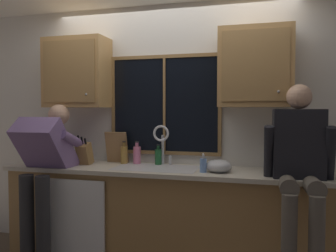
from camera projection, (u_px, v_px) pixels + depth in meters
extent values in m
cube|color=silver|center=(173.00, 129.00, 3.68)|extent=(5.43, 0.12, 2.55)
cube|color=black|center=(165.00, 105.00, 3.62)|extent=(1.10, 0.02, 0.95)
cube|color=olive|center=(164.00, 57.00, 3.59)|extent=(1.17, 0.02, 0.04)
cube|color=olive|center=(164.00, 153.00, 3.63)|extent=(1.17, 0.02, 0.04)
cube|color=olive|center=(113.00, 105.00, 3.76)|extent=(0.03, 0.02, 0.95)
cube|color=olive|center=(220.00, 105.00, 3.46)|extent=(0.03, 0.02, 0.95)
cube|color=olive|center=(164.00, 105.00, 3.61)|extent=(0.02, 0.02, 0.95)
cube|color=#A07744|center=(163.00, 218.00, 3.38)|extent=(3.03, 0.58, 0.88)
cube|color=beige|center=(163.00, 170.00, 3.34)|extent=(3.09, 0.62, 0.04)
cube|color=white|center=(75.00, 219.00, 3.28)|extent=(0.60, 0.02, 0.74)
cube|color=#B2844C|center=(77.00, 73.00, 3.69)|extent=(0.66, 0.33, 0.72)
cube|color=#9D7443|center=(69.00, 71.00, 3.53)|extent=(0.58, 0.01, 0.62)
sphere|color=#B2B2B7|center=(86.00, 94.00, 3.48)|extent=(0.02, 0.02, 0.02)
cube|color=#B2844C|center=(256.00, 68.00, 3.21)|extent=(0.66, 0.33, 0.72)
cube|color=#9D7443|center=(255.00, 65.00, 3.05)|extent=(0.58, 0.01, 0.62)
sphere|color=#B2B2B7|center=(279.00, 92.00, 3.00)|extent=(0.02, 0.02, 0.02)
cube|color=#B7B7BC|center=(156.00, 169.00, 3.37)|extent=(0.80, 0.46, 0.02)
cube|color=#9C9CA0|center=(137.00, 178.00, 3.43)|extent=(0.36, 0.42, 0.20)
cube|color=#9C9CA0|center=(177.00, 180.00, 3.32)|extent=(0.36, 0.42, 0.20)
cube|color=#B7B7BC|center=(156.00, 179.00, 3.37)|extent=(0.04, 0.42, 0.20)
cylinder|color=silver|center=(163.00, 150.00, 3.57)|extent=(0.03, 0.03, 0.30)
torus|color=silver|center=(161.00, 133.00, 3.51)|extent=(0.16, 0.02, 0.16)
cylinder|color=silver|center=(170.00, 160.00, 3.56)|extent=(0.03, 0.03, 0.09)
cylinder|color=#262628|center=(27.00, 222.00, 3.24)|extent=(0.13, 0.13, 0.88)
cylinder|color=#262628|center=(43.00, 224.00, 3.19)|extent=(0.13, 0.13, 0.88)
cube|color=slate|center=(45.00, 148.00, 3.35)|extent=(0.44, 0.53, 0.59)
sphere|color=tan|center=(59.00, 115.00, 3.57)|extent=(0.21, 0.21, 0.21)
cylinder|color=slate|center=(37.00, 141.00, 3.58)|extent=(0.09, 0.52, 0.26)
cylinder|color=slate|center=(76.00, 142.00, 3.47)|extent=(0.09, 0.52, 0.26)
cylinder|color=#595147|center=(288.00, 185.00, 2.68)|extent=(0.14, 0.43, 0.16)
cylinder|color=#595147|center=(313.00, 187.00, 2.64)|extent=(0.14, 0.43, 0.16)
cylinder|color=#595147|center=(289.00, 227.00, 2.48)|extent=(0.11, 0.11, 0.46)
cylinder|color=#595147|center=(317.00, 229.00, 2.44)|extent=(0.11, 0.11, 0.46)
cube|color=black|center=(298.00, 144.00, 2.86)|extent=(0.41, 0.23, 0.56)
sphere|color=tan|center=(299.00, 97.00, 2.84)|extent=(0.20, 0.20, 0.20)
cylinder|color=black|center=(269.00, 153.00, 2.87)|extent=(0.08, 0.20, 0.47)
cylinder|color=black|center=(330.00, 155.00, 2.75)|extent=(0.08, 0.20, 0.47)
cube|color=olive|center=(85.00, 154.00, 3.57)|extent=(0.12, 0.18, 0.25)
cylinder|color=black|center=(79.00, 140.00, 3.51)|extent=(0.02, 0.05, 0.09)
cylinder|color=black|center=(82.00, 140.00, 3.51)|extent=(0.02, 0.04, 0.08)
cylinder|color=black|center=(85.00, 141.00, 3.50)|extent=(0.02, 0.04, 0.06)
cube|color=#997047|center=(117.00, 147.00, 3.70)|extent=(0.24, 0.09, 0.33)
ellipsoid|color=#B7B7BC|center=(219.00, 166.00, 3.14)|extent=(0.23, 0.23, 0.12)
cylinder|color=#668CCC|center=(203.00, 165.00, 3.12)|extent=(0.06, 0.06, 0.12)
cylinder|color=silver|center=(203.00, 156.00, 3.12)|extent=(0.02, 0.02, 0.04)
cylinder|color=silver|center=(203.00, 154.00, 3.10)|extent=(0.01, 0.04, 0.01)
cylinder|color=olive|center=(124.00, 155.00, 3.63)|extent=(0.07, 0.07, 0.18)
cylinder|color=brown|center=(124.00, 144.00, 3.62)|extent=(0.03, 0.03, 0.04)
cylinder|color=black|center=(124.00, 142.00, 3.62)|extent=(0.04, 0.04, 0.01)
cylinder|color=pink|center=(137.00, 155.00, 3.62)|extent=(0.08, 0.08, 0.18)
cylinder|color=#AD5B7A|center=(137.00, 145.00, 3.61)|extent=(0.03, 0.03, 0.04)
cylinder|color=black|center=(137.00, 142.00, 3.61)|extent=(0.04, 0.04, 0.01)
cylinder|color=#1E592D|center=(158.00, 157.00, 3.56)|extent=(0.07, 0.07, 0.16)
cylinder|color=#184724|center=(158.00, 147.00, 3.55)|extent=(0.03, 0.03, 0.04)
cylinder|color=black|center=(158.00, 145.00, 3.55)|extent=(0.03, 0.03, 0.01)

